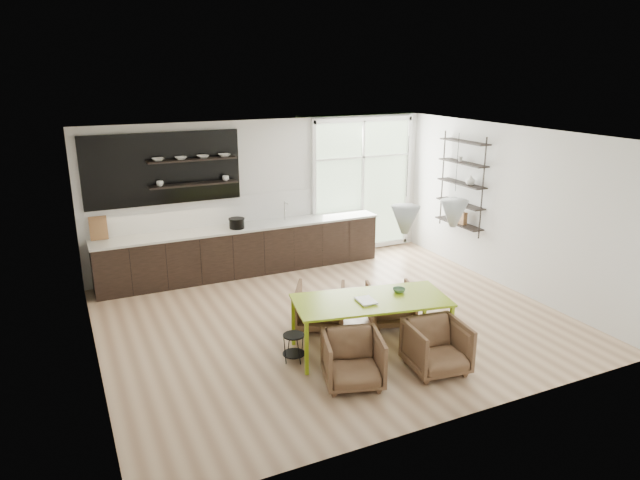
% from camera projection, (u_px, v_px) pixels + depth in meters
% --- Properties ---
extents(room, '(7.02, 6.01, 2.91)m').
position_uv_depth(room, '(335.00, 211.00, 9.83)').
color(room, '#D2AD88').
rests_on(room, ground).
extents(kitchen_run, '(5.54, 0.69, 2.75)m').
position_uv_depth(kitchen_run, '(239.00, 244.00, 10.94)').
color(kitchen_run, black).
rests_on(kitchen_run, ground).
extents(right_shelving, '(0.26, 1.22, 1.90)m').
position_uv_depth(right_shelving, '(462.00, 186.00, 10.98)').
color(right_shelving, black).
rests_on(right_shelving, ground).
extents(dining_table, '(2.27, 1.35, 0.78)m').
position_uv_depth(dining_table, '(371.00, 303.00, 7.87)').
color(dining_table, '#93B417').
rests_on(dining_table, ground).
extents(armchair_back_left, '(1.00, 1.00, 0.68)m').
position_uv_depth(armchair_back_left, '(320.00, 306.00, 8.72)').
color(armchair_back_left, brown).
rests_on(armchair_back_left, ground).
extents(armchair_back_right, '(0.86, 0.87, 0.64)m').
position_uv_depth(armchair_back_right, '(391.00, 304.00, 8.84)').
color(armchair_back_right, brown).
rests_on(armchair_back_right, ground).
extents(armchair_front_left, '(0.91, 0.92, 0.67)m').
position_uv_depth(armchair_front_left, '(353.00, 360.00, 7.13)').
color(armchair_front_left, brown).
rests_on(armchair_front_left, ground).
extents(armchair_front_right, '(0.82, 0.83, 0.68)m').
position_uv_depth(armchair_front_right, '(437.00, 347.00, 7.44)').
color(armchair_front_right, brown).
rests_on(armchair_front_right, ground).
extents(wire_stool, '(0.31, 0.31, 0.39)m').
position_uv_depth(wire_stool, '(294.00, 344.00, 7.71)').
color(wire_stool, black).
rests_on(wire_stool, ground).
extents(table_book, '(0.25, 0.33, 0.03)m').
position_uv_depth(table_book, '(358.00, 302.00, 7.72)').
color(table_book, white).
rests_on(table_book, dining_table).
extents(table_bowl, '(0.19, 0.19, 0.06)m').
position_uv_depth(table_bowl, '(399.00, 290.00, 8.10)').
color(table_bowl, '#517D57').
rests_on(table_bowl, dining_table).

